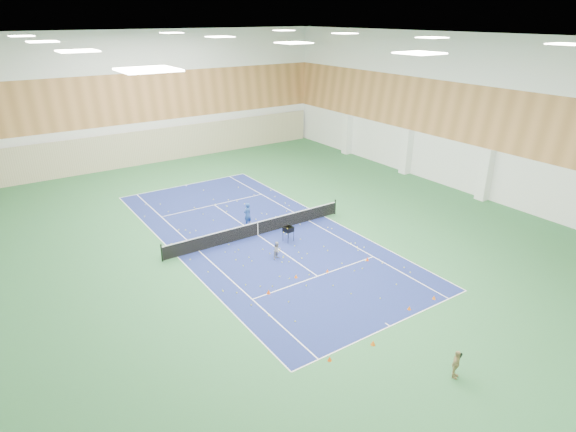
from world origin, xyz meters
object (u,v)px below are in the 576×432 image
Objects in this scene: coach at (247,215)px; child_court at (277,250)px; ball_cart at (288,234)px; tennis_net at (258,227)px; child_apron at (456,364)px.

coach is 1.53× the size of child_court.
ball_cart is at bearing 86.84° from coach.
tennis_net is 10.33× the size of child_apron.
coach is 17.35m from child_apron.
coach is at bearing 66.32° from child_apron.
tennis_net is 11.83× the size of child_court.
ball_cart is at bearing -57.58° from tennis_net.
child_apron reaches higher than child_court.
child_apron is at bearing -104.18° from child_court.
tennis_net is 3.50m from child_court.
child_apron reaches higher than tennis_net.
coach reaches higher than tennis_net.
child_court reaches higher than ball_cart.
tennis_net is 1.69m from coach.
child_apron reaches higher than ball_cart.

